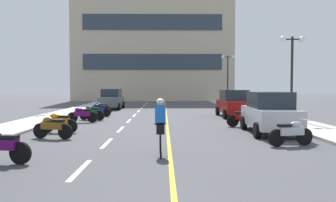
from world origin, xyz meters
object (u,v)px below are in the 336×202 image
at_px(street_lamp_far, 228,69).
at_px(parked_car_far, 112,99).
at_px(motorcycle_3, 291,132).
at_px(motorcycle_2, 1,146).
at_px(street_lamp_mid, 292,58).
at_px(motorcycle_8, 92,112).
at_px(motorcycle_10, 101,108).
at_px(cyclist_rider, 160,125).
at_px(motorcycle_4, 52,127).
at_px(motorcycle_5, 59,122).
at_px(parked_car_near, 270,113).
at_px(motorcycle_6, 244,118).
at_px(motorcycle_9, 99,110).
at_px(motorcycle_7, 82,114).
at_px(parked_car_mid, 234,103).

xyz_separation_m(street_lamp_far, parked_car_far, (-11.83, -7.26, -3.12)).
bearing_deg(motorcycle_3, motorcycle_2, -163.40).
xyz_separation_m(street_lamp_mid, motorcycle_8, (-11.69, 1.30, -3.18)).
xyz_separation_m(motorcycle_3, motorcycle_10, (-8.99, 13.41, 0.00)).
distance_m(street_lamp_mid, cyclist_rider, 12.20).
height_order(street_lamp_mid, motorcycle_4, street_lamp_mid).
relative_size(motorcycle_3, motorcycle_5, 0.99).
bearing_deg(motorcycle_4, parked_car_far, 91.05).
height_order(parked_car_near, motorcycle_4, parked_car_near).
bearing_deg(motorcycle_6, cyclist_rider, -120.59).
xyz_separation_m(motorcycle_6, motorcycle_9, (-8.47, 6.08, 0.00)).
distance_m(motorcycle_3, motorcycle_4, 8.92).
height_order(motorcycle_3, motorcycle_9, same).
distance_m(parked_car_far, motorcycle_10, 5.94).
relative_size(motorcycle_6, motorcycle_7, 1.00).
bearing_deg(motorcycle_10, motorcycle_2, -89.05).
bearing_deg(parked_car_mid, cyclist_rider, -110.84).
relative_size(motorcycle_8, motorcycle_10, 0.98).
distance_m(motorcycle_6, motorcycle_7, 8.92).
bearing_deg(cyclist_rider, street_lamp_far, 75.49).
relative_size(motorcycle_8, motorcycle_9, 0.98).
bearing_deg(motorcycle_8, motorcycle_3, -46.20).
height_order(motorcycle_4, motorcycle_10, same).
height_order(street_lamp_mid, motorcycle_6, street_lamp_mid).
xyz_separation_m(parked_car_far, motorcycle_9, (0.28, -7.63, -0.44)).
height_order(street_lamp_mid, motorcycle_8, street_lamp_mid).
distance_m(motorcycle_6, motorcycle_9, 10.43).
bearing_deg(motorcycle_5, cyclist_rider, -47.33).
height_order(parked_car_near, motorcycle_5, parked_car_near).
xyz_separation_m(parked_car_far, motorcycle_3, (9.08, -19.33, -0.44)).
relative_size(motorcycle_5, motorcycle_9, 1.02).
height_order(street_lamp_mid, street_lamp_far, street_lamp_far).
bearing_deg(motorcycle_6, motorcycle_5, -166.32).
height_order(street_lamp_far, motorcycle_7, street_lamp_far).
height_order(motorcycle_10, cyclist_rider, cyclist_rider).
xyz_separation_m(street_lamp_mid, motorcycle_2, (-11.65, -10.44, -3.18)).
distance_m(parked_car_mid, motorcycle_4, 13.11).
bearing_deg(street_lamp_far, motorcycle_5, -117.06).
bearing_deg(motorcycle_4, motorcycle_8, 90.09).
bearing_deg(cyclist_rider, motorcycle_6, 59.41).
bearing_deg(parked_car_near, motorcycle_4, -171.11).
distance_m(parked_car_near, motorcycle_4, 9.09).
distance_m(motorcycle_5, motorcycle_9, 8.21).
bearing_deg(motorcycle_5, parked_car_mid, 39.44).
bearing_deg(motorcycle_6, street_lamp_far, 81.64).
relative_size(parked_car_mid, motorcycle_10, 2.53).
xyz_separation_m(motorcycle_2, motorcycle_4, (-0.03, 4.33, 0.00)).
height_order(parked_car_far, motorcycle_6, parked_car_far).
bearing_deg(parked_car_mid, street_lamp_mid, -51.97).
bearing_deg(motorcycle_6, parked_car_far, 122.54).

